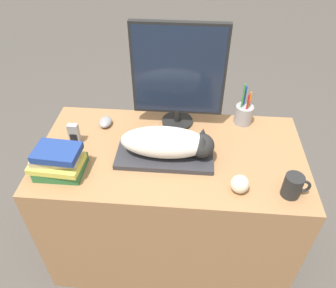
# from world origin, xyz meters

# --- Properties ---
(desk) EXTENTS (1.24, 0.64, 0.77)m
(desk) POSITION_xyz_m (0.00, 0.32, 0.38)
(desk) COLOR #9E7047
(desk) RESTS_ON ground_plane
(keyboard) EXTENTS (0.44, 0.19, 0.02)m
(keyboard) POSITION_xyz_m (-0.03, 0.28, 0.78)
(keyboard) COLOR #2D2D33
(keyboard) RESTS_ON desk
(cat) EXTENTS (0.41, 0.14, 0.14)m
(cat) POSITION_xyz_m (-0.00, 0.28, 0.86)
(cat) COLOR white
(cat) RESTS_ON keyboard
(monitor) EXTENTS (0.44, 0.16, 0.53)m
(monitor) POSITION_xyz_m (0.02, 0.55, 1.05)
(monitor) COLOR black
(monitor) RESTS_ON desk
(computer_mouse) EXTENTS (0.06, 0.09, 0.04)m
(computer_mouse) POSITION_xyz_m (-0.35, 0.50, 0.79)
(computer_mouse) COLOR gray
(computer_mouse) RESTS_ON desk
(coffee_mug) EXTENTS (0.11, 0.08, 0.10)m
(coffee_mug) POSITION_xyz_m (0.50, 0.11, 0.82)
(coffee_mug) COLOR black
(coffee_mug) RESTS_ON desk
(pen_cup) EXTENTS (0.09, 0.09, 0.23)m
(pen_cup) POSITION_xyz_m (0.35, 0.58, 0.82)
(pen_cup) COLOR #939399
(pen_cup) RESTS_ON desk
(baseball) EXTENTS (0.08, 0.08, 0.08)m
(baseball) POSITION_xyz_m (0.30, 0.11, 0.80)
(baseball) COLOR beige
(baseball) RESTS_ON desk
(phone) EXTENTS (0.05, 0.03, 0.10)m
(phone) POSITION_xyz_m (-0.46, 0.36, 0.82)
(phone) COLOR #99999E
(phone) RESTS_ON desk
(book_stack) EXTENTS (0.22, 0.18, 0.13)m
(book_stack) POSITION_xyz_m (-0.47, 0.16, 0.83)
(book_stack) COLOR #2D6B38
(book_stack) RESTS_ON desk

